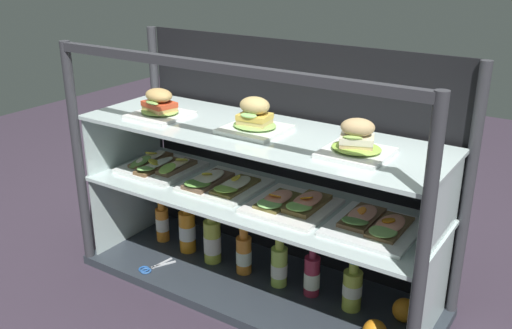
% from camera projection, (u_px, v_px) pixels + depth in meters
% --- Properties ---
extents(ground_plane, '(6.00, 6.00, 0.02)m').
position_uv_depth(ground_plane, '(256.00, 290.00, 2.23)').
color(ground_plane, '#342A37').
rests_on(ground_plane, ground).
extents(case_base_deck, '(1.41, 0.50, 0.04)m').
position_uv_depth(case_base_deck, '(256.00, 284.00, 2.22)').
color(case_base_deck, '#2C323A').
rests_on(case_base_deck, ground).
extents(case_frame, '(1.41, 0.50, 0.93)m').
position_uv_depth(case_frame, '(274.00, 157.00, 2.14)').
color(case_frame, '#333338').
rests_on(case_frame, ground).
extents(riser_lower_tier, '(1.34, 0.42, 0.34)m').
position_uv_depth(riser_lower_tier, '(256.00, 241.00, 2.16)').
color(riser_lower_tier, silver).
rests_on(riser_lower_tier, case_base_deck).
extents(shelf_lower_glass, '(1.36, 0.44, 0.01)m').
position_uv_depth(shelf_lower_glass, '(256.00, 198.00, 2.09)').
color(shelf_lower_glass, silver).
rests_on(shelf_lower_glass, riser_lower_tier).
extents(riser_upper_tier, '(1.34, 0.42, 0.24)m').
position_uv_depth(riser_upper_tier, '(256.00, 166.00, 2.05)').
color(riser_upper_tier, silver).
rests_on(riser_upper_tier, shelf_lower_glass).
extents(shelf_upper_glass, '(1.36, 0.44, 0.01)m').
position_uv_depth(shelf_upper_glass, '(256.00, 133.00, 2.00)').
color(shelf_upper_glass, silver).
rests_on(shelf_upper_glass, riser_upper_tier).
extents(plated_roll_sandwich_near_left_corner, '(0.20, 0.20, 0.11)m').
position_uv_depth(plated_roll_sandwich_near_left_corner, '(159.00, 106.00, 2.15)').
color(plated_roll_sandwich_near_left_corner, white).
rests_on(plated_roll_sandwich_near_left_corner, shelf_upper_glass).
extents(plated_roll_sandwich_near_right_corner, '(0.21, 0.21, 0.12)m').
position_uv_depth(plated_roll_sandwich_near_right_corner, '(255.00, 120.00, 1.98)').
color(plated_roll_sandwich_near_right_corner, white).
rests_on(plated_roll_sandwich_near_right_corner, shelf_upper_glass).
extents(plated_roll_sandwich_left_of_center, '(0.20, 0.20, 0.12)m').
position_uv_depth(plated_roll_sandwich_left_of_center, '(357.00, 143.00, 1.75)').
color(plated_roll_sandwich_left_of_center, white).
rests_on(plated_roll_sandwich_left_of_center, shelf_upper_glass).
extents(open_sandwich_tray_center, '(0.28, 0.29, 0.06)m').
position_uv_depth(open_sandwich_tray_center, '(160.00, 166.00, 2.33)').
color(open_sandwich_tray_center, white).
rests_on(open_sandwich_tray_center, shelf_lower_glass).
extents(open_sandwich_tray_near_right_corner, '(0.28, 0.30, 0.06)m').
position_uv_depth(open_sandwich_tray_near_right_corner, '(221.00, 184.00, 2.16)').
color(open_sandwich_tray_near_right_corner, white).
rests_on(open_sandwich_tray_near_right_corner, shelf_lower_glass).
extents(open_sandwich_tray_mid_right, '(0.28, 0.28, 0.06)m').
position_uv_depth(open_sandwich_tray_mid_right, '(292.00, 204.00, 1.99)').
color(open_sandwich_tray_mid_right, white).
rests_on(open_sandwich_tray_mid_right, shelf_lower_glass).
extents(open_sandwich_tray_left_of_center, '(0.28, 0.28, 0.06)m').
position_uv_depth(open_sandwich_tray_left_of_center, '(374.00, 225.00, 1.84)').
color(open_sandwich_tray_left_of_center, white).
rests_on(open_sandwich_tray_left_of_center, shelf_lower_glass).
extents(juice_bottle_front_middle, '(0.06, 0.06, 0.20)m').
position_uv_depth(juice_bottle_front_middle, '(162.00, 223.00, 2.49)').
color(juice_bottle_front_middle, orange).
rests_on(juice_bottle_front_middle, case_base_deck).
extents(juice_bottle_tucked_behind, '(0.07, 0.07, 0.22)m').
position_uv_depth(juice_bottle_tucked_behind, '(187.00, 231.00, 2.40)').
color(juice_bottle_tucked_behind, orange).
rests_on(juice_bottle_tucked_behind, case_base_deck).
extents(juice_bottle_back_right, '(0.07, 0.07, 0.23)m').
position_uv_depth(juice_bottle_back_right, '(212.00, 241.00, 2.32)').
color(juice_bottle_back_right, '#BCC945').
rests_on(juice_bottle_back_right, case_base_deck).
extents(juice_bottle_back_left, '(0.06, 0.06, 0.21)m').
position_uv_depth(juice_bottle_back_left, '(244.00, 254.00, 2.24)').
color(juice_bottle_back_left, orange).
rests_on(juice_bottle_back_left, case_base_deck).
extents(juice_bottle_front_right_end, '(0.06, 0.06, 0.21)m').
position_uv_depth(juice_bottle_front_right_end, '(279.00, 265.00, 2.16)').
color(juice_bottle_front_right_end, '#B6D956').
rests_on(juice_bottle_front_right_end, case_base_deck).
extents(juice_bottle_front_second, '(0.06, 0.06, 0.21)m').
position_uv_depth(juice_bottle_front_second, '(312.00, 276.00, 2.10)').
color(juice_bottle_front_second, '#A0273F').
rests_on(juice_bottle_front_second, case_base_deck).
extents(juice_bottle_near_post, '(0.07, 0.07, 0.20)m').
position_uv_depth(juice_bottle_near_post, '(352.00, 288.00, 2.02)').
color(juice_bottle_near_post, '#BECF49').
rests_on(juice_bottle_near_post, case_base_deck).
extents(orange_fruit_near_left_post, '(0.08, 0.08, 0.08)m').
position_uv_depth(orange_fruit_near_left_post, '(404.00, 310.00, 1.96)').
color(orange_fruit_near_left_post, orange).
rests_on(orange_fruit_near_left_post, case_base_deck).
extents(kitchen_scissors, '(0.10, 0.16, 0.01)m').
position_uv_depth(kitchen_scissors, '(149.00, 269.00, 2.29)').
color(kitchen_scissors, silver).
rests_on(kitchen_scissors, case_base_deck).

